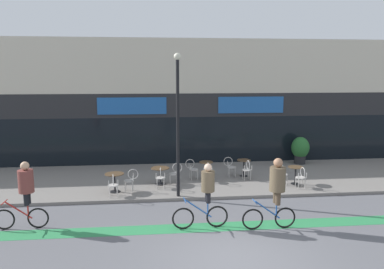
{
  "coord_description": "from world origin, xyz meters",
  "views": [
    {
      "loc": [
        -1.99,
        -8.85,
        4.71
      ],
      "look_at": [
        -0.35,
        6.85,
        2.13
      ],
      "focal_mm": 35.0,
      "sensor_mm": 36.0,
      "label": 1
    }
  ],
  "objects_px": {
    "bistro_table_1": "(160,172)",
    "bistro_table_3": "(244,165)",
    "cafe_chair_3_near": "(247,168)",
    "bistro_table_2": "(206,167)",
    "bistro_table_0": "(115,179)",
    "lamp_post": "(178,116)",
    "cafe_chair_0_near": "(113,184)",
    "cafe_chair_0_side": "(131,179)",
    "planter_pot": "(300,149)",
    "bistro_table_4": "(296,172)",
    "cyclist_2": "(276,187)",
    "cafe_chair_2_side": "(192,168)",
    "cyclist_1": "(25,189)",
    "cafe_chair_1_side": "(175,172)",
    "cafe_chair_1_near": "(160,176)",
    "cafe_chair_4_side": "(281,172)",
    "cyclist_0": "(206,192)",
    "cafe_chair_4_near": "(301,176)",
    "cafe_chair_3_side": "(230,165)",
    "cafe_chair_2_near": "(208,171)"
  },
  "relations": [
    {
      "from": "cyclist_2",
      "to": "cafe_chair_0_near",
      "type": "bearing_deg",
      "value": -32.29
    },
    {
      "from": "cafe_chair_0_side",
      "to": "cyclist_2",
      "type": "relative_size",
      "value": 0.41
    },
    {
      "from": "bistro_table_3",
      "to": "cafe_chair_2_near",
      "type": "bearing_deg",
      "value": -154.49
    },
    {
      "from": "cafe_chair_0_side",
      "to": "cafe_chair_1_near",
      "type": "relative_size",
      "value": 1.0
    },
    {
      "from": "bistro_table_3",
      "to": "cyclist_0",
      "type": "distance_m",
      "value": 5.81
    },
    {
      "from": "bistro_table_3",
      "to": "cafe_chair_2_near",
      "type": "distance_m",
      "value": 1.95
    },
    {
      "from": "cafe_chair_2_side",
      "to": "cafe_chair_4_near",
      "type": "bearing_deg",
      "value": -29.82
    },
    {
      "from": "bistro_table_4",
      "to": "cafe_chair_2_side",
      "type": "xyz_separation_m",
      "value": [
        -4.24,
        1.2,
        -0.01
      ]
    },
    {
      "from": "bistro_table_3",
      "to": "planter_pot",
      "type": "relative_size",
      "value": 0.55
    },
    {
      "from": "cafe_chair_1_side",
      "to": "cafe_chair_4_side",
      "type": "relative_size",
      "value": 1.0
    },
    {
      "from": "cafe_chair_2_side",
      "to": "cafe_chair_3_side",
      "type": "xyz_separation_m",
      "value": [
        1.75,
        0.22,
        0.0
      ]
    },
    {
      "from": "bistro_table_3",
      "to": "cafe_chair_4_near",
      "type": "distance_m",
      "value": 2.77
    },
    {
      "from": "cafe_chair_3_side",
      "to": "cafe_chair_4_side",
      "type": "bearing_deg",
      "value": -35.57
    },
    {
      "from": "cyclist_0",
      "to": "cafe_chair_3_side",
      "type": "bearing_deg",
      "value": -112.26
    },
    {
      "from": "bistro_table_1",
      "to": "cafe_chair_1_near",
      "type": "bearing_deg",
      "value": -90.03
    },
    {
      "from": "lamp_post",
      "to": "cyclist_0",
      "type": "bearing_deg",
      "value": -76.65
    },
    {
      "from": "bistro_table_3",
      "to": "cafe_chair_3_near",
      "type": "xyz_separation_m",
      "value": [
        0.01,
        -0.63,
        -0.01
      ]
    },
    {
      "from": "bistro_table_0",
      "to": "bistro_table_4",
      "type": "bearing_deg",
      "value": 2.24
    },
    {
      "from": "bistro_table_4",
      "to": "cafe_chair_1_near",
      "type": "height_order",
      "value": "cafe_chair_1_near"
    },
    {
      "from": "cafe_chair_4_side",
      "to": "cyclist_2",
      "type": "xyz_separation_m",
      "value": [
        -1.61,
        -4.08,
        0.69
      ]
    },
    {
      "from": "bistro_table_1",
      "to": "bistro_table_3",
      "type": "xyz_separation_m",
      "value": [
        3.78,
        0.86,
        0.02
      ]
    },
    {
      "from": "planter_pot",
      "to": "lamp_post",
      "type": "bearing_deg",
      "value": -145.54
    },
    {
      "from": "cafe_chair_0_near",
      "to": "cafe_chair_0_side",
      "type": "relative_size",
      "value": 1.0
    },
    {
      "from": "bistro_table_1",
      "to": "cafe_chair_0_near",
      "type": "height_order",
      "value": "cafe_chair_0_near"
    },
    {
      "from": "bistro_table_3",
      "to": "cyclist_1",
      "type": "distance_m",
      "value": 9.25
    },
    {
      "from": "cyclist_2",
      "to": "bistro_table_0",
      "type": "bearing_deg",
      "value": -36.99
    },
    {
      "from": "cyclist_0",
      "to": "bistro_table_1",
      "type": "bearing_deg",
      "value": -76.2
    },
    {
      "from": "bistro_table_0",
      "to": "cafe_chair_3_side",
      "type": "bearing_deg",
      "value": 19.1
    },
    {
      "from": "bistro_table_0",
      "to": "bistro_table_3",
      "type": "relative_size",
      "value": 0.99
    },
    {
      "from": "cafe_chair_1_near",
      "to": "cafe_chair_4_near",
      "type": "height_order",
      "value": "same"
    },
    {
      "from": "bistro_table_0",
      "to": "lamp_post",
      "type": "relative_size",
      "value": 0.14
    },
    {
      "from": "bistro_table_3",
      "to": "cyclist_2",
      "type": "xyz_separation_m",
      "value": [
        -0.37,
        -5.5,
        0.68
      ]
    },
    {
      "from": "cafe_chair_1_side",
      "to": "cafe_chair_2_side",
      "type": "height_order",
      "value": "same"
    },
    {
      "from": "cafe_chair_3_near",
      "to": "bistro_table_2",
      "type": "bearing_deg",
      "value": 72.9
    },
    {
      "from": "cafe_chair_4_side",
      "to": "planter_pot",
      "type": "xyz_separation_m",
      "value": [
        2.22,
        3.47,
        0.24
      ]
    },
    {
      "from": "bistro_table_1",
      "to": "cafe_chair_4_side",
      "type": "height_order",
      "value": "cafe_chair_4_side"
    },
    {
      "from": "bistro_table_0",
      "to": "bistro_table_3",
      "type": "height_order",
      "value": "bistro_table_3"
    },
    {
      "from": "bistro_table_0",
      "to": "bistro_table_4",
      "type": "xyz_separation_m",
      "value": [
        7.44,
        0.29,
        -0.01
      ]
    },
    {
      "from": "cyclist_0",
      "to": "cyclist_1",
      "type": "bearing_deg",
      "value": -8.15
    },
    {
      "from": "bistro_table_3",
      "to": "bistro_table_4",
      "type": "bearing_deg",
      "value": -37.25
    },
    {
      "from": "cafe_chair_2_near",
      "to": "cafe_chair_4_near",
      "type": "height_order",
      "value": "same"
    },
    {
      "from": "cafe_chair_0_side",
      "to": "planter_pot",
      "type": "height_order",
      "value": "planter_pot"
    },
    {
      "from": "bistro_table_0",
      "to": "cafe_chair_1_side",
      "type": "xyz_separation_m",
      "value": [
        2.42,
        0.85,
        -0.02
      ]
    },
    {
      "from": "bistro_table_1",
      "to": "lamp_post",
      "type": "distance_m",
      "value": 3.08
    },
    {
      "from": "cafe_chair_0_side",
      "to": "cafe_chair_2_near",
      "type": "distance_m",
      "value": 3.31
    },
    {
      "from": "bistro_table_2",
      "to": "cyclist_0",
      "type": "distance_m",
      "value": 5.1
    },
    {
      "from": "bistro_table_0",
      "to": "cafe_chair_4_side",
      "type": "height_order",
      "value": "cafe_chair_4_side"
    },
    {
      "from": "bistro_table_0",
      "to": "cafe_chair_1_near",
      "type": "height_order",
      "value": "cafe_chair_1_near"
    },
    {
      "from": "cafe_chair_2_near",
      "to": "lamp_post",
      "type": "relative_size",
      "value": 0.17
    },
    {
      "from": "cafe_chair_1_near",
      "to": "cafe_chair_4_side",
      "type": "relative_size",
      "value": 1.0
    }
  ]
}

